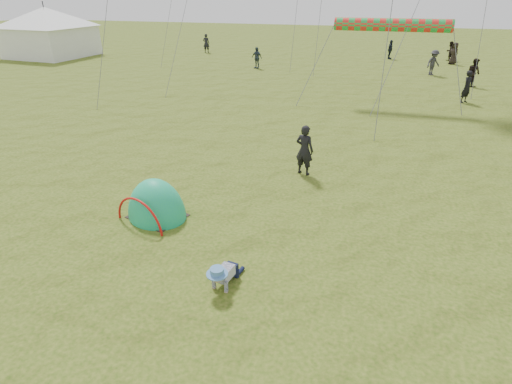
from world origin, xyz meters
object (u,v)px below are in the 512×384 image
(popup_tent, at_px, (158,216))
(event_marquee, at_px, (49,30))
(standing_adult, at_px, (304,150))
(crawling_toddler, at_px, (223,274))

(popup_tent, xyz_separation_m, event_marquee, (-23.67, 24.02, 2.26))
(event_marquee, bearing_deg, standing_adult, -32.26)
(popup_tent, xyz_separation_m, standing_adult, (3.38, 3.94, 0.85))
(crawling_toddler, distance_m, event_marquee, 37.29)
(popup_tent, bearing_deg, event_marquee, 152.59)
(popup_tent, relative_size, standing_adult, 1.30)
(standing_adult, height_order, event_marquee, event_marquee)
(standing_adult, distance_m, event_marquee, 33.72)
(crawling_toddler, height_order, popup_tent, popup_tent)
(crawling_toddler, distance_m, standing_adult, 6.22)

